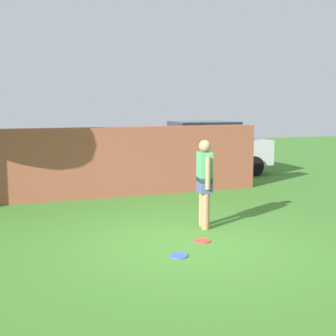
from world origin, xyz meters
The scene contains 6 objects.
ground_plane centered at (0.00, 0.00, 0.00)m, with size 40.00×40.00×0.00m, color #3D7528.
brick_wall centered at (-1.50, 4.31, 0.85)m, with size 10.35×0.50×1.70m, color brown.
person centered at (0.69, 0.83, 0.90)m, with size 0.28×0.53×1.62m.
car centered at (3.40, 6.68, 0.86)m, with size 4.27×2.05×1.72m.
frisbee_red centered at (0.30, 0.05, 0.01)m, with size 0.27×0.27×0.02m, color red.
frisbee_blue centered at (-0.34, -0.50, 0.01)m, with size 0.27×0.27×0.02m, color blue.
Camera 1 is at (-2.75, -6.51, 2.24)m, focal length 48.10 mm.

